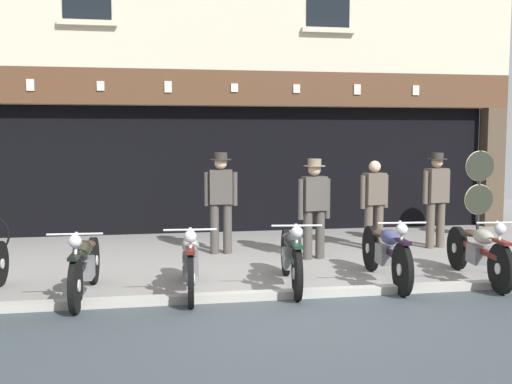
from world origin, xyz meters
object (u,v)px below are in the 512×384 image
shopkeeper_center (314,204)px  salesman_right (374,200)px  motorcycle_center (291,255)px  assistant_far_right (436,195)px  tyre_sign_pole (479,184)px  advert_board_far (41,158)px  salesman_left (221,197)px  advert_board_near (107,154)px  motorcycle_center_right (386,251)px  motorcycle_center_left (190,260)px  motorcycle_right (478,250)px  motorcycle_left (85,264)px

shopkeeper_center → salesman_right: (1.28, 0.67, -0.04)m
motorcycle_center → assistant_far_right: assistant_far_right is taller
tyre_sign_pole → advert_board_far: advert_board_far is taller
motorcycle_center → salesman_left: (-0.65, 2.40, 0.53)m
advert_board_near → motorcycle_center_right: bearing=-50.0°
motorcycle_center_left → advert_board_near: advert_board_near is taller
advert_board_near → motorcycle_center_left: bearing=-74.6°
salesman_left → advert_board_near: advert_board_near is taller
salesman_left → advert_board_far: size_ratio=1.55×
assistant_far_right → advert_board_far: 7.58m
motorcycle_center_right → salesman_right: salesman_right is taller
motorcycle_center_left → shopkeeper_center: (2.12, 1.79, 0.48)m
motorcycle_center → tyre_sign_pole: tyre_sign_pole is taller
salesman_right → motorcycle_center_left: bearing=23.5°
shopkeeper_center → advert_board_far: 5.67m
motorcycle_right → shopkeeper_center: 2.64m
motorcycle_center_right → advert_board_near: 6.34m
motorcycle_center_right → assistant_far_right: 2.97m
advert_board_far → shopkeeper_center: bearing=-33.0°
salesman_right → assistant_far_right: 1.13m
motorcycle_center → shopkeeper_center: 1.93m
motorcycle_left → shopkeeper_center: bearing=-149.5°
motorcycle_center_right → salesman_left: 3.15m
motorcycle_center_left → salesman_right: 4.22m
tyre_sign_pole → salesman_left: bearing=-171.2°
motorcycle_left → salesman_right: size_ratio=1.29×
motorcycle_center_left → motorcycle_right: motorcycle_center_left is taller
motorcycle_right → salesman_left: salesman_left is taller
motorcycle_center_right → assistant_far_right: (1.86, 2.26, 0.51)m
salesman_left → shopkeeper_center: bearing=157.5°
salesman_left → advert_board_far: bearing=-32.2°
motorcycle_center → motorcycle_center_right: (1.32, 0.00, 0.00)m
motorcycle_right → tyre_sign_pole: (1.95, 3.34, 0.62)m
motorcycle_right → assistant_far_right: size_ratio=1.21×
motorcycle_center → advert_board_near: bearing=-53.7°
motorcycle_center → advert_board_near: size_ratio=1.92×
advert_board_far → tyre_sign_pole: bearing=-10.4°
motorcycle_center_right → salesman_left: size_ratio=1.22×
assistant_far_right → advert_board_far: bearing=-30.7°
shopkeeper_center → assistant_far_right: size_ratio=0.96×
motorcycle_center_left → motorcycle_center_right: (2.66, 0.10, 0.00)m
motorcycle_center_right → advert_board_near: size_ratio=1.99×
salesman_left → shopkeeper_center: 1.60m
motorcycle_center → advert_board_far: (-3.94, 4.77, 1.12)m
motorcycle_center_left → advert_board_far: advert_board_far is taller
motorcycle_right → advert_board_far: size_ratio=1.84×
motorcycle_center → salesman_right: 3.17m
motorcycle_center → tyre_sign_pole: 5.62m
motorcycle_center → tyre_sign_pole: size_ratio=1.17×
motorcycle_left → shopkeeper_center: 3.88m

